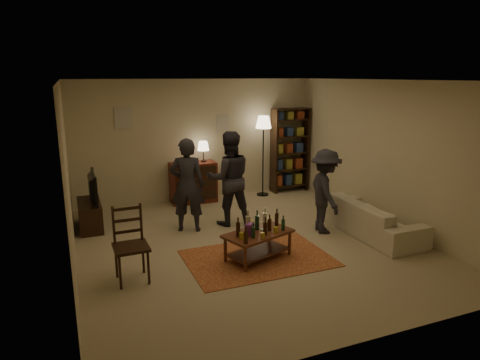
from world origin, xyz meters
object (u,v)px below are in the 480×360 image
tv_stand (90,208)px  bookshelf (290,149)px  person_right (229,178)px  person_left (187,185)px  person_by_sofa (325,191)px  coffee_table (258,235)px  dining_chair (130,241)px  sofa (371,218)px  dresser (194,181)px  floor_lamp (263,128)px

tv_stand → bookshelf: bearing=11.8°
person_right → bookshelf: bearing=-133.8°
person_left → person_by_sofa: 2.47m
coffee_table → person_left: 1.81m
dining_chair → sofa: 4.24m
person_left → person_right: person_right is taller
person_right → sofa: bearing=154.2°
dresser → bookshelf: (2.44, 0.07, 0.56)m
tv_stand → person_left: size_ratio=0.62×
dining_chair → dresser: (1.84, 3.29, -0.09)m
tv_stand → dresser: (2.25, 0.91, 0.09)m
floor_lamp → person_right: bearing=-132.2°
bookshelf → person_by_sofa: 2.89m
tv_stand → coffee_table: bearing=-46.1°
sofa → bookshelf: bearing=-0.8°
tv_stand → person_by_sofa: size_ratio=0.70×
sofa → person_by_sofa: (-0.72, 0.41, 0.45)m
dresser → bookshelf: bearing=1.6°
dresser → dining_chair: bearing=-119.2°
sofa → floor_lamp: bearing=13.3°
tv_stand → floor_lamp: (3.92, 0.85, 1.21)m
person_left → person_right: bearing=-154.1°
tv_stand → bookshelf: bookshelf is taller
sofa → person_by_sofa: size_ratio=1.37×
person_by_sofa → coffee_table: bearing=124.7°
dining_chair → person_right: bearing=37.2°
floor_lamp → sofa: bearing=-76.7°
bookshelf → sofa: (-0.05, -3.18, -0.73)m
coffee_table → dining_chair: 1.92m
person_left → tv_stand: bearing=-4.6°
tv_stand → floor_lamp: 4.19m
dresser → sofa: 3.93m
bookshelf → person_left: (-3.03, -1.78, -0.18)m
sofa → dresser: bearing=37.5°
person_by_sofa → person_left: bearing=79.6°
coffee_table → tv_stand: size_ratio=1.12×
person_by_sofa → dining_chair: bearing=112.7°
bookshelf → person_left: 3.52m
tv_stand → dresser: 2.43m
dining_chair → bookshelf: (4.28, 3.36, 0.47)m
dining_chair → dresser: size_ratio=0.79×
sofa → person_by_sofa: person_by_sofa is taller
floor_lamp → person_right: (-1.44, -1.58, -0.71)m
tv_stand → floor_lamp: size_ratio=0.56×
person_left → sofa: bearing=176.1°
dresser → bookshelf: 2.50m
coffee_table → bookshelf: size_ratio=0.59×
coffee_table → person_by_sofa: 1.76m
dining_chair → sofa: bearing=1.1°
coffee_table → sofa: bearing=5.4°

